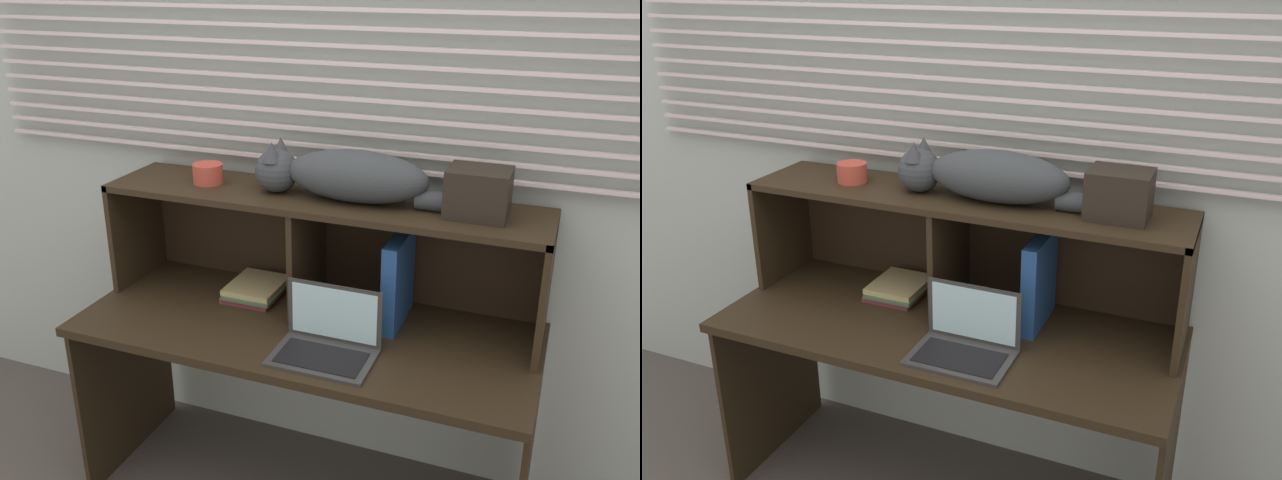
# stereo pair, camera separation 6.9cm
# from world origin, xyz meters

# --- Properties ---
(back_panel_with_blinds) EXTENTS (4.40, 0.08, 2.50)m
(back_panel_with_blinds) POSITION_xyz_m (0.00, 0.55, 1.26)
(back_panel_with_blinds) COLOR #ADBBB6
(back_panel_with_blinds) RESTS_ON ground
(desk) EXTENTS (1.50, 0.62, 0.70)m
(desk) POSITION_xyz_m (0.00, 0.20, 0.57)
(desk) COLOR black
(desk) RESTS_ON ground
(hutch_shelf_unit) EXTENTS (1.47, 0.32, 0.40)m
(hutch_shelf_unit) POSITION_xyz_m (-0.00, 0.37, 0.99)
(hutch_shelf_unit) COLOR black
(hutch_shelf_unit) RESTS_ON desk
(cat) EXTENTS (0.79, 0.18, 0.17)m
(cat) POSITION_xyz_m (0.09, 0.34, 1.18)
(cat) COLOR #353A3E
(cat) RESTS_ON hutch_shelf_unit
(laptop) EXTENTS (0.31, 0.21, 0.20)m
(laptop) POSITION_xyz_m (0.13, 0.07, 0.75)
(laptop) COLOR #343434
(laptop) RESTS_ON desk
(binder_upright) EXTENTS (0.05, 0.24, 0.30)m
(binder_upright) POSITION_xyz_m (0.27, 0.34, 0.85)
(binder_upright) COLOR #224B8D
(binder_upright) RESTS_ON desk
(book_stack) EXTENTS (0.19, 0.22, 0.05)m
(book_stack) POSITION_xyz_m (-0.25, 0.34, 0.73)
(book_stack) COLOR brown
(book_stack) RESTS_ON desk
(small_basket) EXTENTS (0.10, 0.10, 0.07)m
(small_basket) POSITION_xyz_m (-0.41, 0.34, 1.14)
(small_basket) COLOR #B44334
(small_basket) RESTS_ON hutch_shelf_unit
(storage_box) EXTENTS (0.18, 0.15, 0.15)m
(storage_box) POSITION_xyz_m (0.50, 0.34, 1.18)
(storage_box) COLOR black
(storage_box) RESTS_ON hutch_shelf_unit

